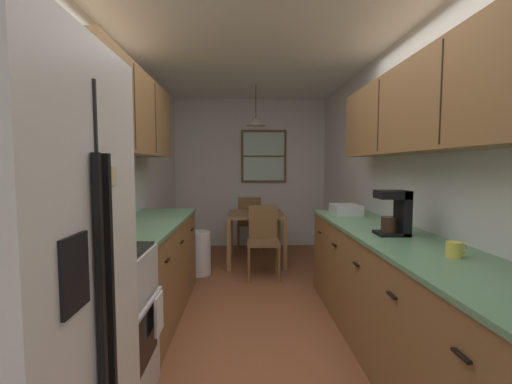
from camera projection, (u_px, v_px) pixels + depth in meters
The scene contains 23 objects.
ground_plane at pixel (255, 305), 3.48m from camera, with size 12.00×12.00×0.00m, color brown.
wall_left at pixel (117, 179), 3.33m from camera, with size 0.10×9.00×2.55m, color silver.
wall_right at pixel (390, 179), 3.43m from camera, with size 0.10×9.00×2.55m, color silver.
wall_back at pixel (250, 173), 6.02m from camera, with size 4.40×0.10×2.55m, color silver.
ceiling_slab at pixel (255, 42), 3.28m from camera, with size 4.40×9.00×0.08m, color white.
stove_range at pixel (88, 332), 1.93m from camera, with size 0.66×0.65×1.10m.
microwave_over_range at pixel (59, 120), 1.84m from camera, with size 0.39×0.58×0.33m.
counter_left at pixel (149, 269), 3.19m from camera, with size 0.64×1.88×0.90m.
upper_cabinets_left at pixel (128, 113), 3.03m from camera, with size 0.33×1.96×0.73m.
counter_right at pixel (397, 297), 2.49m from camera, with size 0.64×3.00×0.90m.
upper_cabinets_right at pixel (427, 106), 2.35m from camera, with size 0.33×2.68×0.62m.
dining_table at pixel (256, 221), 4.98m from camera, with size 0.81×0.90×0.72m.
dining_chair_near at pixel (263, 237), 4.34m from camera, with size 0.41×0.41×0.90m.
dining_chair_far at pixel (249, 221), 5.64m from camera, with size 0.40×0.40×0.90m.
pendant_light at pixel (256, 122), 4.87m from camera, with size 0.29×0.29×0.57m.
back_window at pixel (264, 156), 5.94m from camera, with size 0.78×0.05×0.90m.
trash_bin at pixel (199, 253), 4.44m from camera, with size 0.31×0.31×0.56m, color white.
storage_canister at pixel (124, 220), 2.52m from camera, with size 0.13×0.13×0.21m.
dish_towel at pixel (159, 314), 2.10m from camera, with size 0.02×0.16×0.24m, color white.
coffee_maker at pixel (396, 212), 2.49m from camera, with size 0.22×0.18×0.33m.
mug_by_coffeemaker at pixel (454, 250), 1.89m from camera, with size 0.12×0.08×0.09m.
dish_rack at pixel (346, 209), 3.59m from camera, with size 0.28×0.34×0.10m, color silver.
table_serving_bowl at pixel (258, 211), 4.94m from camera, with size 0.22×0.22×0.06m, color #E0D14C.
Camera 1 is at (-0.12, -2.38, 1.40)m, focal length 24.07 mm.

